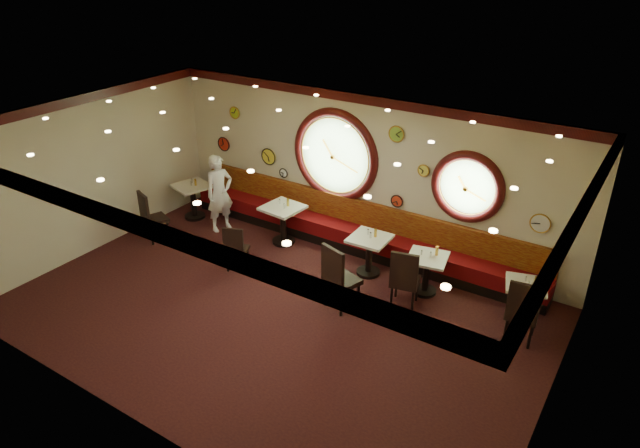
{
  "coord_description": "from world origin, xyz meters",
  "views": [
    {
      "loc": [
        5.1,
        -6.41,
        5.84
      ],
      "look_at": [
        0.44,
        0.8,
        1.5
      ],
      "focal_mm": 32.0,
      "sensor_mm": 36.0,
      "label": 1
    }
  ],
  "objects_px": {
    "chair_c": "(338,274)",
    "condiment_a_salt": "(192,181)",
    "condiment_b_salt": "(280,201)",
    "chair_b": "(235,246)",
    "condiment_c_pepper": "(371,235)",
    "chair_d": "(405,276)",
    "waiter": "(220,193)",
    "condiment_e_salt": "(526,278)",
    "condiment_e_bottle": "(536,281)",
    "table_a": "(193,197)",
    "condiment_d_bottle": "(437,251)",
    "table_b": "(283,220)",
    "table_d": "(426,270)",
    "condiment_b_pepper": "(284,206)",
    "condiment_c_bottle": "(376,233)",
    "chair_a": "(150,213)",
    "condiment_a_pepper": "(191,183)",
    "condiment_a_bottle": "(195,182)",
    "table_c": "(369,251)",
    "condiment_e_pepper": "(529,284)",
    "condiment_d_salt": "(422,253)",
    "chair_e": "(523,308)",
    "condiment_d_pepper": "(431,255)",
    "condiment_c_salt": "(368,232)",
    "table_e": "(524,297)"
  },
  "relations": [
    {
      "from": "condiment_c_salt",
      "to": "table_c",
      "type": "bearing_deg",
      "value": -45.93
    },
    {
      "from": "condiment_b_pepper",
      "to": "condiment_c_bottle",
      "type": "xyz_separation_m",
      "value": [
        2.11,
        0.0,
        -0.02
      ]
    },
    {
      "from": "condiment_d_pepper",
      "to": "table_c",
      "type": "bearing_deg",
      "value": -179.97
    },
    {
      "from": "table_d",
      "to": "condiment_e_pepper",
      "type": "height_order",
      "value": "condiment_e_pepper"
    },
    {
      "from": "table_d",
      "to": "condiment_a_pepper",
      "type": "distance_m",
      "value": 5.75
    },
    {
      "from": "condiment_c_bottle",
      "to": "chair_e",
      "type": "bearing_deg",
      "value": -12.03
    },
    {
      "from": "condiment_e_salt",
      "to": "condiment_e_bottle",
      "type": "xyz_separation_m",
      "value": [
        0.17,
        -0.05,
        0.04
      ]
    },
    {
      "from": "table_a",
      "to": "table_d",
      "type": "bearing_deg",
      "value": -0.1
    },
    {
      "from": "chair_e",
      "to": "condiment_c_pepper",
      "type": "height_order",
      "value": "chair_e"
    },
    {
      "from": "table_d",
      "to": "chair_d",
      "type": "relative_size",
      "value": 1.14
    },
    {
      "from": "condiment_a_pepper",
      "to": "condiment_b_pepper",
      "type": "xyz_separation_m",
      "value": [
        2.52,
        0.1,
        0.03
      ]
    },
    {
      "from": "chair_e",
      "to": "condiment_e_bottle",
      "type": "xyz_separation_m",
      "value": [
        0.01,
        0.69,
        0.13
      ]
    },
    {
      "from": "chair_d",
      "to": "waiter",
      "type": "height_order",
      "value": "waiter"
    },
    {
      "from": "table_c",
      "to": "condiment_c_salt",
      "type": "bearing_deg",
      "value": 134.07
    },
    {
      "from": "table_a",
      "to": "condiment_a_salt",
      "type": "distance_m",
      "value": 0.38
    },
    {
      "from": "table_e",
      "to": "condiment_d_pepper",
      "type": "xyz_separation_m",
      "value": [
        -1.66,
        -0.11,
        0.35
      ]
    },
    {
      "from": "table_c",
      "to": "condiment_b_pepper",
      "type": "distance_m",
      "value": 2.08
    },
    {
      "from": "chair_c",
      "to": "waiter",
      "type": "relative_size",
      "value": 0.44
    },
    {
      "from": "table_c",
      "to": "table_e",
      "type": "bearing_deg",
      "value": 2.12
    },
    {
      "from": "condiment_a_salt",
      "to": "condiment_c_pepper",
      "type": "relative_size",
      "value": 0.93
    },
    {
      "from": "table_e",
      "to": "table_d",
      "type": "bearing_deg",
      "value": -175.75
    },
    {
      "from": "condiment_a_bottle",
      "to": "condiment_d_bottle",
      "type": "height_order",
      "value": "condiment_a_bottle"
    },
    {
      "from": "table_c",
      "to": "table_e",
      "type": "height_order",
      "value": "table_c"
    },
    {
      "from": "condiment_c_pepper",
      "to": "condiment_d_bottle",
      "type": "distance_m",
      "value": 1.28
    },
    {
      "from": "chair_e",
      "to": "condiment_e_bottle",
      "type": "bearing_deg",
      "value": 83.24
    },
    {
      "from": "condiment_e_salt",
      "to": "condiment_e_pepper",
      "type": "bearing_deg",
      "value": -59.17
    },
    {
      "from": "chair_a",
      "to": "condiment_e_salt",
      "type": "height_order",
      "value": "chair_a"
    },
    {
      "from": "table_a",
      "to": "condiment_c_pepper",
      "type": "xyz_separation_m",
      "value": [
        4.59,
        -0.0,
        0.34
      ]
    },
    {
      "from": "condiment_e_pepper",
      "to": "waiter",
      "type": "xyz_separation_m",
      "value": [
        -6.57,
        -0.16,
        0.1
      ]
    },
    {
      "from": "table_b",
      "to": "table_d",
      "type": "bearing_deg",
      "value": -2.54
    },
    {
      "from": "condiment_d_salt",
      "to": "condiment_c_pepper",
      "type": "bearing_deg",
      "value": 179.85
    },
    {
      "from": "condiment_a_pepper",
      "to": "condiment_e_bottle",
      "type": "relative_size",
      "value": 0.62
    },
    {
      "from": "condiment_b_salt",
      "to": "chair_c",
      "type": "bearing_deg",
      "value": -33.12
    },
    {
      "from": "condiment_c_pepper",
      "to": "condiment_d_pepper",
      "type": "height_order",
      "value": "condiment_c_pepper"
    },
    {
      "from": "chair_b",
      "to": "waiter",
      "type": "xyz_separation_m",
      "value": [
        -1.42,
        1.19,
        0.31
      ]
    },
    {
      "from": "chair_d",
      "to": "condiment_e_pepper",
      "type": "height_order",
      "value": "chair_d"
    },
    {
      "from": "condiment_a_salt",
      "to": "condiment_c_bottle",
      "type": "bearing_deg",
      "value": -0.24
    },
    {
      "from": "condiment_d_salt",
      "to": "condiment_e_salt",
      "type": "xyz_separation_m",
      "value": [
        1.79,
        0.21,
        -0.04
      ]
    },
    {
      "from": "condiment_b_pepper",
      "to": "condiment_c_bottle",
      "type": "height_order",
      "value": "condiment_c_bottle"
    },
    {
      "from": "chair_e",
      "to": "condiment_d_pepper",
      "type": "height_order",
      "value": "chair_e"
    },
    {
      "from": "condiment_e_bottle",
      "to": "condiment_c_salt",
      "type": "bearing_deg",
      "value": -178.92
    },
    {
      "from": "condiment_a_pepper",
      "to": "condiment_a_bottle",
      "type": "bearing_deg",
      "value": 36.59
    },
    {
      "from": "chair_e",
      "to": "condiment_a_pepper",
      "type": "relative_size",
      "value": 7.25
    },
    {
      "from": "chair_b",
      "to": "condiment_c_pepper",
      "type": "height_order",
      "value": "chair_b"
    },
    {
      "from": "chair_c",
      "to": "condiment_a_salt",
      "type": "height_order",
      "value": "chair_c"
    },
    {
      "from": "condiment_c_pepper",
      "to": "condiment_c_bottle",
      "type": "height_order",
      "value": "condiment_c_bottle"
    },
    {
      "from": "chair_d",
      "to": "condiment_a_pepper",
      "type": "xyz_separation_m",
      "value": [
        -5.6,
        0.64,
        0.21
      ]
    },
    {
      "from": "condiment_c_salt",
      "to": "chair_a",
      "type": "bearing_deg",
      "value": -162.48
    },
    {
      "from": "condiment_b_salt",
      "to": "chair_b",
      "type": "bearing_deg",
      "value": -88.69
    },
    {
      "from": "table_c",
      "to": "condiment_e_pepper",
      "type": "distance_m",
      "value": 2.94
    }
  ]
}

